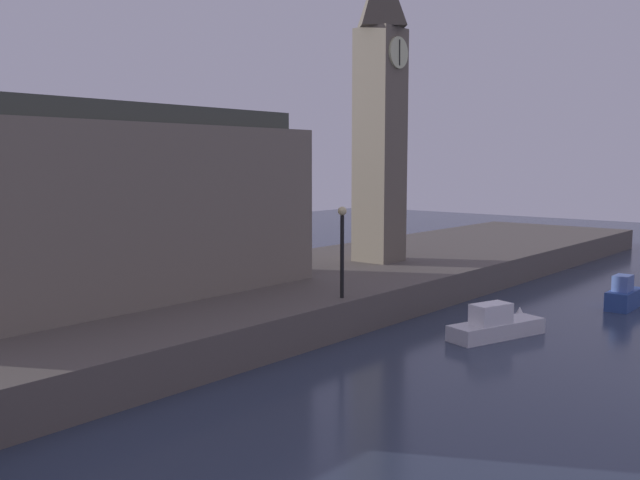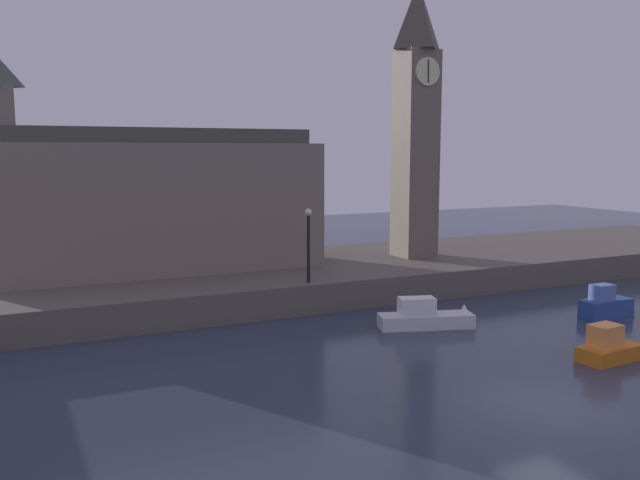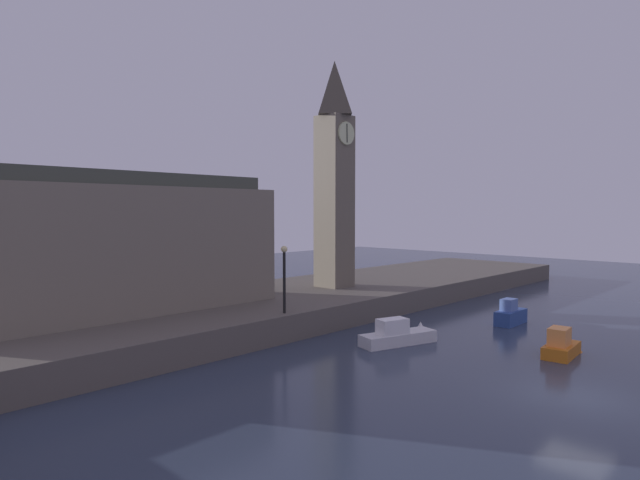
% 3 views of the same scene
% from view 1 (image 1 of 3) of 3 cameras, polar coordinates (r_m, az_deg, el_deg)
% --- Properties ---
extents(far_embankment, '(70.00, 12.00, 1.50)m').
position_cam_1_polar(far_embankment, '(33.05, -3.70, -4.44)').
color(far_embankment, '#5B544C').
rests_on(far_embankment, ground).
extents(clock_tower, '(2.39, 2.43, 16.50)m').
position_cam_1_polar(clock_tower, '(38.42, 4.96, 11.04)').
color(clock_tower, '#6B6051').
rests_on(clock_tower, far_embankment).
extents(parliament_hall, '(17.85, 5.21, 11.58)m').
position_cam_1_polar(parliament_hall, '(28.38, -17.33, 2.86)').
color(parliament_hall, slate).
rests_on(parliament_hall, far_embankment).
extents(streetlamp, '(0.36, 0.36, 3.71)m').
position_cam_1_polar(streetlamp, '(27.93, 1.83, -0.07)').
color(streetlamp, black).
rests_on(streetlamp, far_embankment).
extents(boat_ferry_white, '(5.11, 2.49, 1.64)m').
position_cam_1_polar(boat_ferry_white, '(29.23, 14.60, -6.68)').
color(boat_ferry_white, silver).
rests_on(boat_ferry_white, ground).
extents(boat_tour_blue, '(3.15, 1.06, 1.64)m').
position_cam_1_polar(boat_tour_blue, '(36.51, 23.73, -4.20)').
color(boat_tour_blue, '#2D4C93').
rests_on(boat_tour_blue, ground).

